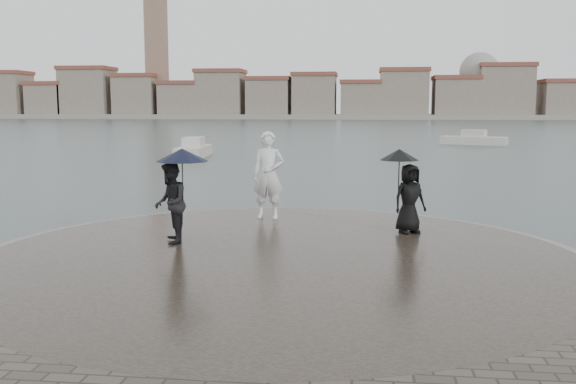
# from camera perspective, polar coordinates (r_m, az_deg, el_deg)

# --- Properties ---
(ground) EXTENTS (400.00, 400.00, 0.00)m
(ground) POSITION_cam_1_polar(r_m,az_deg,el_deg) (9.59, -3.57, -12.46)
(ground) COLOR #2B3835
(ground) RESTS_ON ground
(kerb_ring) EXTENTS (12.50, 12.50, 0.32)m
(kerb_ring) POSITION_cam_1_polar(r_m,az_deg,el_deg) (12.85, -0.71, -6.48)
(kerb_ring) COLOR gray
(kerb_ring) RESTS_ON ground
(quay_tip) EXTENTS (11.90, 11.90, 0.36)m
(quay_tip) POSITION_cam_1_polar(r_m,az_deg,el_deg) (12.85, -0.71, -6.39)
(quay_tip) COLOR #2D261E
(quay_tip) RESTS_ON ground
(statue) EXTENTS (0.88, 0.61, 2.29)m
(statue) POSITION_cam_1_polar(r_m,az_deg,el_deg) (16.79, -1.76, 1.52)
(statue) COLOR white
(statue) RESTS_ON quay_tip
(visitor_left) EXTENTS (1.25, 1.17, 2.04)m
(visitor_left) POSITION_cam_1_polar(r_m,az_deg,el_deg) (13.93, -10.15, 0.15)
(visitor_left) COLOR black
(visitor_left) RESTS_ON quay_tip
(visitor_right) EXTENTS (1.19, 0.98, 1.95)m
(visitor_right) POSITION_cam_1_polar(r_m,az_deg,el_deg) (15.12, 10.51, 0.43)
(visitor_right) COLOR black
(visitor_right) RESTS_ON quay_tip
(far_skyline) EXTENTS (260.00, 20.00, 37.00)m
(far_skyline) POSITION_cam_1_polar(r_m,az_deg,el_deg) (169.76, 4.33, 8.38)
(far_skyline) COLOR gray
(far_skyline) RESTS_ON ground
(boats) EXTENTS (36.01, 20.75, 1.50)m
(boats) POSITION_cam_1_polar(r_m,az_deg,el_deg) (48.58, 14.57, 3.94)
(boats) COLOR beige
(boats) RESTS_ON ground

